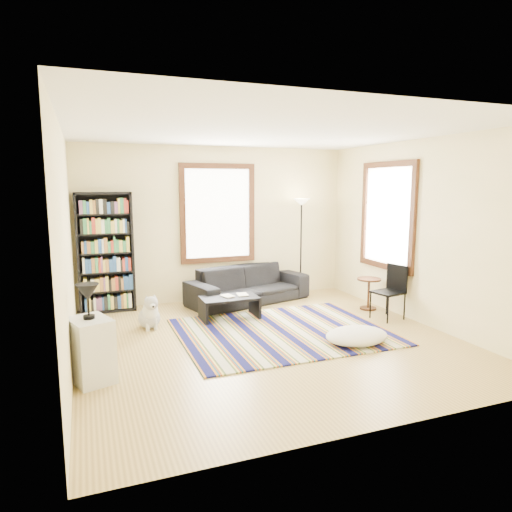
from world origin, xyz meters
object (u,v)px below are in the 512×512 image
object	(u,v)px
bookshelf	(106,253)
white_cabinet	(91,350)
dog	(149,311)
coffee_table	(229,308)
sofa	(248,285)
side_table	(369,294)
folding_chair	(388,292)
floor_lamp	(301,248)
floor_cushion	(357,336)

from	to	relation	value
bookshelf	white_cabinet	size ratio (longest dim) A/B	2.86
dog	white_cabinet	bearing A→B (deg)	-121.01
coffee_table	dog	size ratio (longest dim) A/B	1.76
sofa	side_table	distance (m)	2.13
white_cabinet	folding_chair	bearing A→B (deg)	-9.05
floor_lamp	folding_chair	world-z (taller)	floor_lamp
folding_chair	dog	world-z (taller)	folding_chair
coffee_table	white_cabinet	xyz separation A→B (m)	(-2.10, -1.70, 0.17)
sofa	coffee_table	distance (m)	1.11
sofa	bookshelf	size ratio (longest dim) A/B	1.11
white_cabinet	dog	size ratio (longest dim) A/B	1.37
folding_chair	bookshelf	bearing A→B (deg)	142.02
coffee_table	dog	distance (m)	1.26
white_cabinet	side_table	bearing A→B (deg)	-2.11
sofa	white_cabinet	xyz separation A→B (m)	(-2.73, -2.59, 0.03)
bookshelf	side_table	xyz separation A→B (m)	(4.19, -1.46, -0.73)
bookshelf	sofa	bearing A→B (deg)	-6.36
floor_cushion	dog	xyz separation A→B (m)	(-2.51, 1.69, 0.15)
side_table	white_cabinet	world-z (taller)	white_cabinet
folding_chair	floor_lamp	bearing A→B (deg)	96.42
side_table	dog	world-z (taller)	side_table
floor_lamp	white_cabinet	distance (m)	4.72
white_cabinet	dog	xyz separation A→B (m)	(0.84, 1.69, -0.09)
coffee_table	dog	bearing A→B (deg)	-179.44
bookshelf	floor_cushion	size ratio (longest dim) A/B	2.30
sofa	floor_lamp	bearing A→B (deg)	-10.39
bookshelf	white_cabinet	distance (m)	2.95
floor_cushion	floor_lamp	xyz separation A→B (m)	(0.49, 2.69, 0.82)
floor_lamp	white_cabinet	world-z (taller)	floor_lamp
floor_lamp	dog	world-z (taller)	floor_lamp
floor_cushion	white_cabinet	bearing A→B (deg)	179.98
floor_cushion	side_table	bearing A→B (deg)	50.82
coffee_table	folding_chair	distance (m)	2.52
floor_lamp	folding_chair	bearing A→B (deg)	-71.91
sofa	coffee_table	xyz separation A→B (m)	(-0.64, -0.90, -0.14)
folding_chair	floor_cushion	bearing A→B (deg)	-154.92
coffee_table	folding_chair	bearing A→B (deg)	-20.48
side_table	sofa	bearing A→B (deg)	146.11
floor_cushion	white_cabinet	world-z (taller)	white_cabinet
bookshelf	folding_chair	size ratio (longest dim) A/B	2.33
coffee_table	floor_cushion	xyz separation A→B (m)	(1.25, -1.70, -0.07)
floor_cushion	floor_lamp	world-z (taller)	floor_lamp
sofa	dog	size ratio (longest dim) A/B	4.35
bookshelf	floor_cushion	xyz separation A→B (m)	(3.04, -2.86, -0.89)
coffee_table	floor_lamp	bearing A→B (deg)	29.77
white_cabinet	dog	world-z (taller)	white_cabinet
dog	folding_chair	bearing A→B (deg)	-18.08
floor_lamp	side_table	bearing A→B (deg)	-62.74
coffee_table	white_cabinet	world-z (taller)	white_cabinet
sofa	side_table	world-z (taller)	sofa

